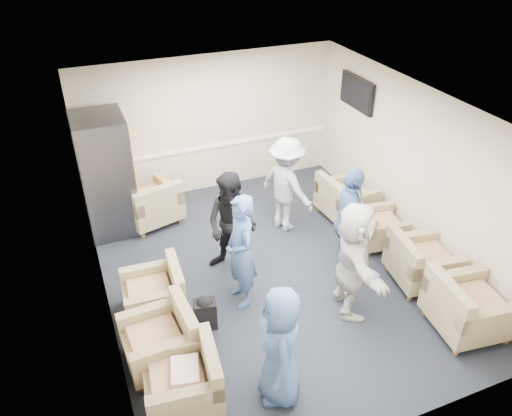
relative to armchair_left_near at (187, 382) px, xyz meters
name	(u,v)px	position (x,y,z in m)	size (l,w,h in m)	color
floor	(272,272)	(1.86, 1.82, -0.34)	(6.00, 6.00, 0.00)	black
ceiling	(275,110)	(1.86, 1.82, 2.36)	(6.00, 6.00, 0.00)	white
back_wall	(210,125)	(1.86, 4.82, 1.01)	(5.00, 0.02, 2.70)	beige
front_wall	(398,347)	(1.86, -1.18, 1.01)	(5.00, 0.02, 2.70)	beige
left_wall	(95,237)	(-0.64, 1.82, 1.01)	(0.02, 6.00, 2.70)	beige
right_wall	(416,169)	(4.36, 1.82, 1.01)	(0.02, 6.00, 2.70)	beige
chair_rail	(211,147)	(1.86, 4.80, 0.56)	(4.98, 0.04, 0.06)	white
tv	(357,93)	(4.30, 3.62, 1.71)	(0.10, 1.00, 0.58)	black
armchair_left_near	(187,382)	(0.00, 0.00, 0.00)	(0.93, 0.93, 0.67)	#91805D
armchair_left_mid	(164,340)	(-0.10, 0.72, 0.00)	(0.90, 0.90, 0.68)	#91805D
armchair_left_far	(157,294)	(0.02, 1.63, -0.01)	(0.86, 0.86, 0.65)	#91805D
armchair_right_near	(465,309)	(3.77, -0.28, 0.04)	(1.05, 1.05, 0.75)	#91805D
armchair_right_midnear	(419,263)	(3.84, 0.77, 0.02)	(1.00, 1.00, 0.71)	#91805D
armchair_right_midfar	(376,228)	(3.81, 1.88, -0.03)	(0.87, 0.87, 0.62)	#91805D
armchair_right_far	(343,200)	(3.74, 2.83, 0.01)	(0.93, 0.93, 0.70)	#91805D
armchair_corner	(152,205)	(0.45, 3.94, 0.03)	(1.13, 1.13, 0.74)	#91805D
vending_machine	(106,175)	(-0.23, 4.07, 0.72)	(0.85, 1.00, 2.11)	#4A4A51
backpack	(205,311)	(0.55, 1.09, -0.06)	(0.34, 0.27, 0.53)	black
pillow	(185,372)	(-0.01, 0.01, 0.17)	(0.41, 0.31, 0.12)	white
person_front_left	(280,346)	(1.03, -0.29, 0.46)	(0.77, 0.50, 1.58)	#3F5D98
person_mid_left	(241,252)	(1.20, 1.41, 0.54)	(0.64, 0.42, 1.75)	#3F5D98
person_back_left	(232,225)	(1.32, 2.10, 0.52)	(0.83, 0.65, 1.72)	black
person_back_right	(286,185)	(2.60, 2.91, 0.53)	(1.11, 0.64, 1.72)	silver
person_mid_right	(349,223)	(2.94, 1.42, 0.57)	(1.07, 0.44, 1.82)	#3F5D98
person_front_right	(353,260)	(2.56, 0.67, 0.54)	(1.62, 0.52, 1.75)	silver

